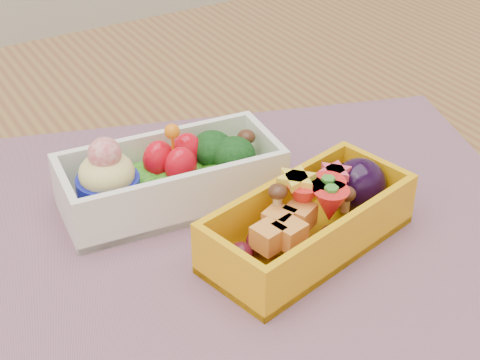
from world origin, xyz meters
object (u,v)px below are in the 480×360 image
bento_white (170,177)px  bento_yellow (312,219)px  table (229,298)px  placemat (235,230)px

bento_white → bento_yellow: (0.06, -0.10, -0.00)m
table → placemat: bearing=-112.6°
table → bento_white: (-0.04, 0.02, 0.12)m
bento_white → bento_yellow: bearing=-51.8°
table → bento_white: bento_white is taller
bento_yellow → table: bearing=93.5°
placemat → bento_yellow: (0.04, -0.04, 0.02)m
table → bento_white: 0.13m
bento_yellow → bento_white: bearing=109.0°
placemat → table: bearing=67.4°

